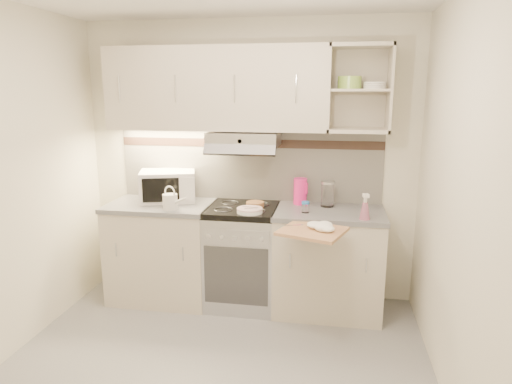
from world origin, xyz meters
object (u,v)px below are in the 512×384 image
at_px(spray_bottle, 365,209).
at_px(cutting_board, 312,231).
at_px(microwave, 168,186).
at_px(watering_can, 171,201).
at_px(plate_stack, 250,210).
at_px(electric_range, 243,256).
at_px(glass_jar, 327,194).
at_px(pink_pitcher, 300,191).

bearing_deg(spray_bottle, cutting_board, -155.25).
relative_size(microwave, watering_can, 2.39).
relative_size(microwave, plate_stack, 2.67).
bearing_deg(microwave, cutting_board, -42.44).
distance_m(electric_range, glass_jar, 0.93).
distance_m(electric_range, spray_bottle, 1.17).
distance_m(plate_stack, glass_jar, 0.71).
relative_size(glass_jar, spray_bottle, 1.01).
xyz_separation_m(plate_stack, spray_bottle, (0.92, -0.04, 0.07)).
bearing_deg(electric_range, cutting_board, -39.00).
distance_m(electric_range, microwave, 0.93).
relative_size(spray_bottle, cutting_board, 0.50).
relative_size(microwave, pink_pitcher, 2.44).
bearing_deg(spray_bottle, microwave, 157.06).
height_order(watering_can, glass_jar, glass_jar).
bearing_deg(watering_can, spray_bottle, 17.07).
bearing_deg(electric_range, plate_stack, -61.51).
height_order(pink_pitcher, glass_jar, pink_pitcher).
xyz_separation_m(microwave, cutting_board, (1.35, -0.63, -0.17)).
bearing_deg(cutting_board, pink_pitcher, 120.91).
relative_size(electric_range, watering_can, 3.76).
bearing_deg(pink_pitcher, cutting_board, -60.13).
relative_size(plate_stack, glass_jar, 0.96).
xyz_separation_m(pink_pitcher, cutting_board, (0.14, -0.70, -0.15)).
bearing_deg(spray_bottle, plate_stack, 165.59).
bearing_deg(microwave, plate_stack, -37.47).
distance_m(pink_pitcher, cutting_board, 0.73).
bearing_deg(microwave, electric_range, -26.69).
xyz_separation_m(electric_range, cutting_board, (0.63, -0.51, 0.42)).
bearing_deg(pink_pitcher, glass_jar, 6.75).
distance_m(microwave, watering_can, 0.35).
bearing_deg(plate_stack, electric_range, 118.49).
height_order(electric_range, glass_jar, glass_jar).
height_order(electric_range, plate_stack, plate_stack).
distance_m(plate_stack, pink_pitcher, 0.54).
xyz_separation_m(glass_jar, cutting_board, (-0.09, -0.65, -0.14)).
xyz_separation_m(electric_range, watering_can, (-0.58, -0.20, 0.52)).
distance_m(watering_can, plate_stack, 0.68).
height_order(glass_jar, spray_bottle, glass_jar).
height_order(watering_can, plate_stack, watering_can).
height_order(glass_jar, cutting_board, glass_jar).
bearing_deg(glass_jar, pink_pitcher, 168.62).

